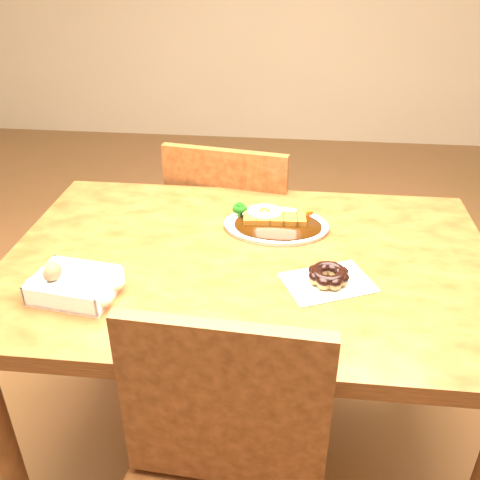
# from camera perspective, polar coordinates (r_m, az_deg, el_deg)

# --- Properties ---
(ground) EXTENTS (6.00, 6.00, 0.00)m
(ground) POSITION_cam_1_polar(r_m,az_deg,el_deg) (1.83, 0.72, -22.18)
(ground) COLOR brown
(ground) RESTS_ON ground
(table) EXTENTS (1.20, 0.80, 0.75)m
(table) POSITION_cam_1_polar(r_m,az_deg,el_deg) (1.37, 0.89, -5.34)
(table) COLOR #48230E
(table) RESTS_ON ground
(chair_far) EXTENTS (0.48, 0.48, 0.87)m
(chair_far) POSITION_cam_1_polar(r_m,az_deg,el_deg) (1.92, -0.47, -0.12)
(chair_far) COLOR #48230E
(chair_far) RESTS_ON ground
(katsu_curry_plate) EXTENTS (0.28, 0.20, 0.05)m
(katsu_curry_plate) POSITION_cam_1_polar(r_m,az_deg,el_deg) (1.44, 3.70, 1.87)
(katsu_curry_plate) COLOR white
(katsu_curry_plate) RESTS_ON table
(donut_box) EXTENTS (0.21, 0.16, 0.05)m
(donut_box) POSITION_cam_1_polar(r_m,az_deg,el_deg) (1.23, -17.19, -4.58)
(donut_box) COLOR white
(donut_box) RESTS_ON table
(pon_de_ring) EXTENTS (0.23, 0.20, 0.04)m
(pon_de_ring) POSITION_cam_1_polar(r_m,az_deg,el_deg) (1.23, 9.41, -3.79)
(pon_de_ring) COLOR silver
(pon_de_ring) RESTS_ON table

